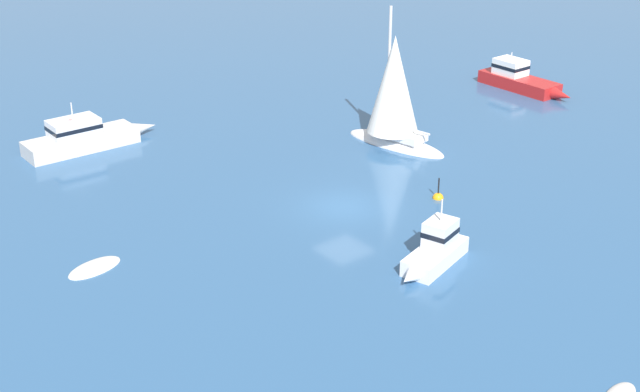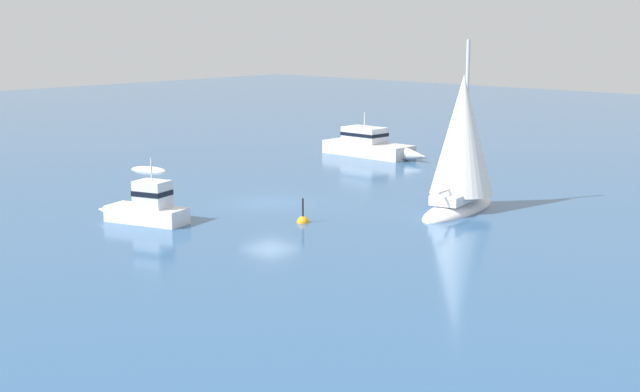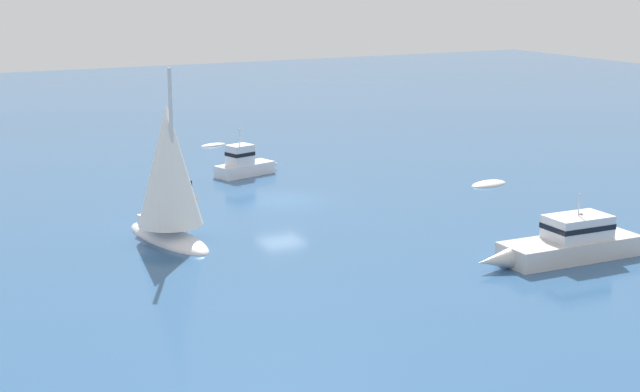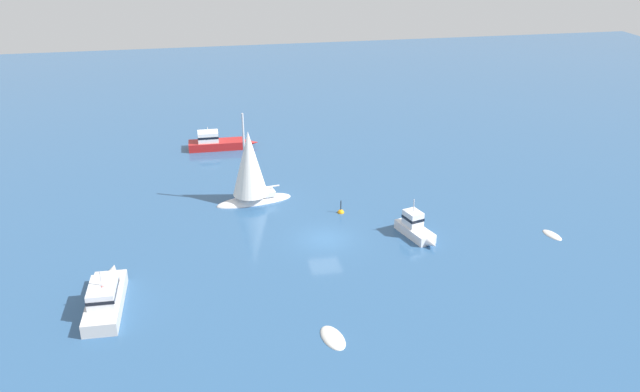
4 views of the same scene
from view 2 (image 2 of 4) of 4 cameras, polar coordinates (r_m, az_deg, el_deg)
name	(u,v)px [view 2 (image 2 of 4)]	position (r m, az deg, el deg)	size (l,w,h in m)	color
ground_plane	(270,203)	(48.02, -3.09, -0.40)	(160.00, 160.00, 0.00)	#2D5684
tender	(149,170)	(59.11, -10.48, 1.56)	(2.87, 1.78, 0.47)	silver
cabin_cruiser	(145,207)	(43.87, -10.68, -0.67)	(4.92, 2.48, 3.07)	white
ketch	(461,151)	(46.17, 8.69, 2.76)	(3.62, 7.18, 8.87)	white
powerboat_1	(370,145)	(64.22, 3.09, 3.15)	(8.39, 2.34, 3.00)	silver
channel_buoy	(303,222)	(43.29, -1.06, -1.61)	(0.59, 0.59, 1.45)	orange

